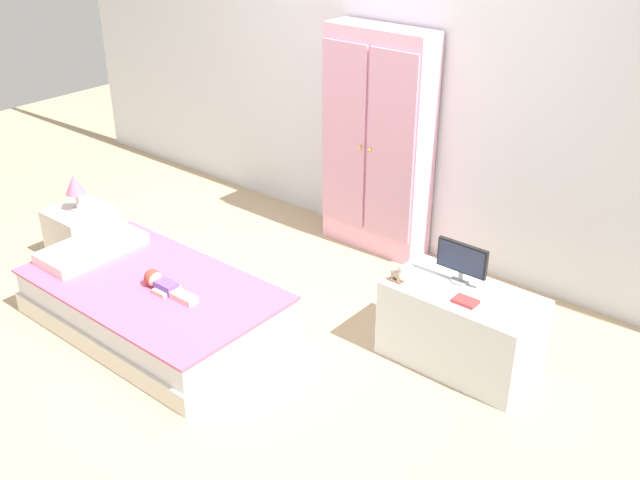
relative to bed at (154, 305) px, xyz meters
The scene contains 12 objects.
ground_plane 0.49m from the bed, 30.86° to the left, with size 10.00×10.00×0.02m, color tan.
back_wall 2.22m from the bed, 77.47° to the left, with size 6.40×0.05×2.70m, color silver.
bed is the anchor object (origin of this frame).
pillow 0.59m from the bed, behind, with size 0.32×0.62×0.07m, color white.
doll 0.21m from the bed, ahead, with size 0.39×0.13×0.10m.
nightstand 1.08m from the bed, 167.10° to the left, with size 0.38×0.38×0.35m, color silver.
table_lamp 1.14m from the bed, 167.10° to the left, with size 0.13×0.13×0.25m.
wardrobe 1.80m from the bed, 76.88° to the left, with size 0.75×0.28×1.52m.
tv_stand 1.75m from the bed, 27.71° to the left, with size 0.80×0.42×0.45m, color silver.
tv_monitor 1.78m from the bed, 30.88° to the left, with size 0.28×0.10×0.22m.
rocking_horse_toy 1.44m from the bed, 28.81° to the left, with size 0.08×0.04×0.10m.
book_red 1.79m from the bed, 24.06° to the left, with size 0.12×0.08×0.02m, color #CC3838.
Camera 1 is at (2.64, -2.41, 2.43)m, focal length 41.28 mm.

